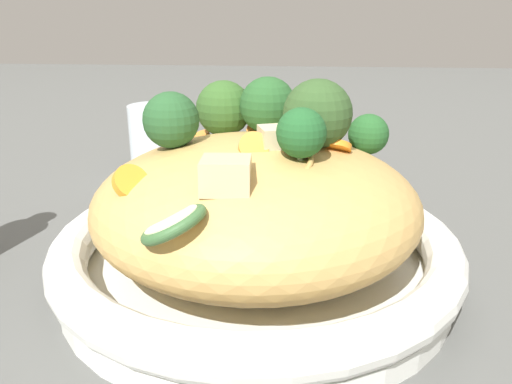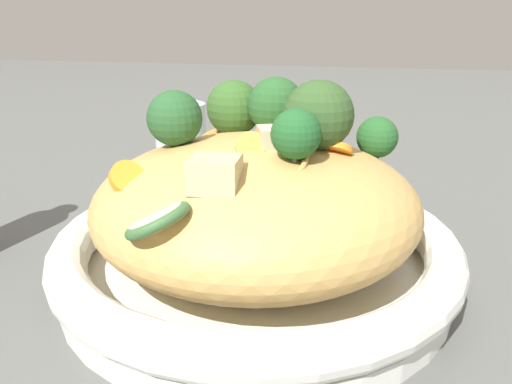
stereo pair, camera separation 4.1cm
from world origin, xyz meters
TOP-DOWN VIEW (x-y plane):
  - ground_plane at (0.00, 0.00)m, footprint 3.00×3.00m
  - serving_bowl at (0.00, 0.00)m, footprint 0.32×0.32m
  - noodle_heap at (0.00, -0.00)m, footprint 0.25×0.25m
  - broccoli_florets at (-0.04, 0.01)m, footprint 0.17×0.21m
  - carrot_coins at (-0.02, -0.02)m, footprint 0.17×0.17m
  - zucchini_slices at (0.04, -0.02)m, footprint 0.22×0.11m
  - chicken_chunks at (0.05, -0.00)m, footprint 0.09×0.06m
  - drinking_glass at (-0.28, -0.15)m, footprint 0.07×0.07m

SIDE VIEW (x-z plane):
  - ground_plane at x=0.00m, z-range 0.00..0.00m
  - serving_bowl at x=0.00m, z-range 0.00..0.05m
  - drinking_glass at x=-0.28m, z-range 0.00..0.09m
  - noodle_heap at x=0.00m, z-range 0.01..0.12m
  - zucchini_slices at x=0.04m, z-range 0.08..0.12m
  - carrot_coins at x=-0.02m, z-range 0.09..0.13m
  - chicken_chunks at x=0.05m, z-range 0.10..0.13m
  - broccoli_florets at x=-0.04m, z-range 0.09..0.17m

